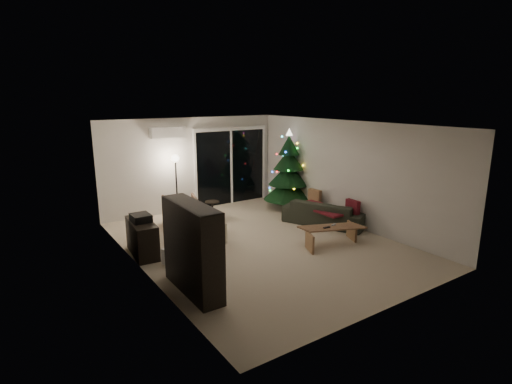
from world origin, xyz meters
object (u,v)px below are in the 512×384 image
Objects in this scene: sofa at (325,213)px; coffee_table at (332,236)px; bookshelf at (182,251)px; christmas_tree at (289,169)px; media_cabinet at (142,238)px; armchair at (180,211)px.

coffee_table is (-0.85, -1.11, -0.09)m from sofa.
bookshelf is 0.66× the size of christmas_tree.
media_cabinet reaches higher than sofa.
bookshelf is 3.50m from coffee_table.
sofa is at bearing 163.14° from armchair.
sofa is at bearing -96.45° from christmas_tree.
sofa is (2.95, -1.88, -0.07)m from armchair.
christmas_tree is (0.19, 1.67, 0.81)m from sofa.
coffee_table is at bearing -110.50° from christmas_tree.
bookshelf is at bearing -145.99° from christmas_tree.
armchair is (1.35, 3.24, -0.36)m from bookshelf.
bookshelf is 5.43m from christmas_tree.
bookshelf is at bearing -153.89° from coffee_table.
bookshelf reaches higher than armchair.
bookshelf is 1.14× the size of coffee_table.
media_cabinet is 0.55× the size of sofa.
media_cabinet is 4.34m from sofa.
media_cabinet is at bearing 104.35° from bookshelf.
armchair is at bearing 146.99° from coffee_table.
media_cabinet is 0.86× the size of coffee_table.
christmas_tree reaches higher than armchair.
media_cabinet is at bearing -166.48° from christmas_tree.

